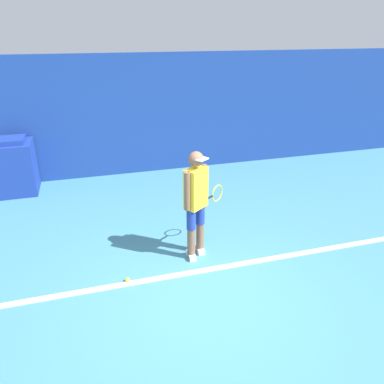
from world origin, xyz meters
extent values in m
plane|color=teal|center=(0.00, 0.00, 0.00)|extent=(24.00, 24.00, 0.00)
cube|color=navy|center=(0.00, 5.00, 1.39)|extent=(24.00, 0.10, 2.77)
cube|color=white|center=(0.00, 0.60, 0.01)|extent=(21.60, 0.10, 0.01)
cylinder|color=brown|center=(0.17, 0.98, 0.26)|extent=(0.12, 0.12, 0.51)
cylinder|color=navy|center=(0.17, 0.98, 0.67)|extent=(0.14, 0.14, 0.31)
cube|color=white|center=(0.17, 0.98, 0.04)|extent=(0.10, 0.24, 0.08)
cylinder|color=brown|center=(0.35, 1.11, 0.26)|extent=(0.12, 0.12, 0.51)
cylinder|color=navy|center=(0.35, 1.11, 0.67)|extent=(0.14, 0.14, 0.31)
cube|color=white|center=(0.35, 1.11, 0.04)|extent=(0.10, 0.24, 0.08)
cube|color=yellow|center=(0.26, 1.05, 1.13)|extent=(0.39, 0.36, 0.61)
sphere|color=brown|center=(0.26, 1.05, 1.58)|extent=(0.22, 0.22, 0.22)
cube|color=white|center=(0.31, 0.97, 1.60)|extent=(0.22, 0.20, 0.02)
cylinder|color=brown|center=(0.10, 0.93, 1.15)|extent=(0.09, 0.09, 0.58)
cylinder|color=brown|center=(0.42, 1.16, 1.15)|extent=(0.09, 0.09, 0.58)
cylinder|color=black|center=(0.51, 1.23, 0.86)|extent=(0.20, 0.15, 0.03)
torus|color=yellow|center=(0.71, 1.36, 0.86)|extent=(0.24, 0.18, 0.28)
sphere|color=#D1E533|center=(-0.86, 0.66, 0.03)|extent=(0.07, 0.07, 0.07)
cube|color=navy|center=(-2.70, 4.49, 0.55)|extent=(0.80, 0.82, 1.10)
cube|color=navy|center=(-2.70, 4.49, 1.15)|extent=(0.56, 0.57, 0.10)
camera|label=1|loc=(-1.20, -3.72, 3.27)|focal=35.00mm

